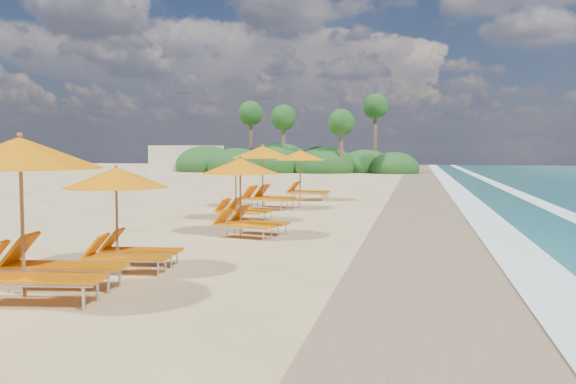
{
  "coord_description": "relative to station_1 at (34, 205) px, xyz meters",
  "views": [
    {
      "loc": [
        3.3,
        -15.22,
        2.29
      ],
      "look_at": [
        0.0,
        0.0,
        1.2
      ],
      "focal_mm": 37.33,
      "sensor_mm": 36.0,
      "label": 1
    }
  ],
  "objects": [
    {
      "name": "station_1",
      "position": [
        0.0,
        0.0,
        0.0
      ],
      "size": [
        3.03,
        2.87,
        2.57
      ],
      "rotation": [
        0.0,
        0.0,
        0.15
      ],
      "color": "olive",
      "rests_on": "ground"
    },
    {
      "name": "station_3",
      "position": [
        1.32,
        7.14,
        -0.24
      ],
      "size": [
        2.64,
        2.55,
        2.13
      ],
      "rotation": [
        0.0,
        0.0,
        -0.25
      ],
      "color": "olive",
      "rests_on": "ground"
    },
    {
      "name": "surf_foam",
      "position": [
        9.2,
        7.04,
        -1.41
      ],
      "size": [
        4.0,
        160.0,
        0.01
      ],
      "color": "white",
      "rests_on": "ground"
    },
    {
      "name": "station_4",
      "position": [
        0.13,
        10.54,
        -0.32
      ],
      "size": [
        2.49,
        2.41,
        2.0
      ],
      "rotation": [
        0.0,
        0.0,
        -0.27
      ],
      "color": "olive",
      "rests_on": "ground"
    },
    {
      "name": "station_2",
      "position": [
        0.34,
        2.26,
        -0.3
      ],
      "size": [
        2.34,
        2.2,
        2.02
      ],
      "rotation": [
        0.0,
        0.0,
        0.11
      ],
      "color": "olive",
      "rests_on": "ground"
    },
    {
      "name": "station_6",
      "position": [
        0.69,
        18.93,
        -0.12
      ],
      "size": [
        2.51,
        2.31,
        2.35
      ],
      "rotation": [
        0.0,
        0.0,
        -0.0
      ],
      "color": "olive",
      "rests_on": "ground"
    },
    {
      "name": "treeline",
      "position": [
        -7.44,
        52.56,
        -0.44
      ],
      "size": [
        25.8,
        8.8,
        9.74
      ],
      "color": "#163D14",
      "rests_on": "ground"
    },
    {
      "name": "beach_building",
      "position": [
        -19.5,
        55.04,
        -0.04
      ],
      "size": [
        7.0,
        5.0,
        2.8
      ],
      "primitive_type": "cube",
      "color": "beige",
      "rests_on": "ground"
    },
    {
      "name": "ground",
      "position": [
        2.5,
        7.04,
        -1.44
      ],
      "size": [
        160.0,
        160.0,
        0.0
      ],
      "primitive_type": "plane",
      "color": "tan",
      "rests_on": "ground"
    },
    {
      "name": "station_5",
      "position": [
        -0.01,
        14.7,
        -0.02
      ],
      "size": [
        3.17,
        3.08,
        2.53
      ],
      "rotation": [
        0.0,
        0.0,
        -0.28
      ],
      "color": "olive",
      "rests_on": "ground"
    },
    {
      "name": "wet_sand",
      "position": [
        6.5,
        7.04,
        -1.43
      ],
      "size": [
        4.0,
        160.0,
        0.01
      ],
      "primitive_type": "cube",
      "color": "#8D7554",
      "rests_on": "ground"
    }
  ]
}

